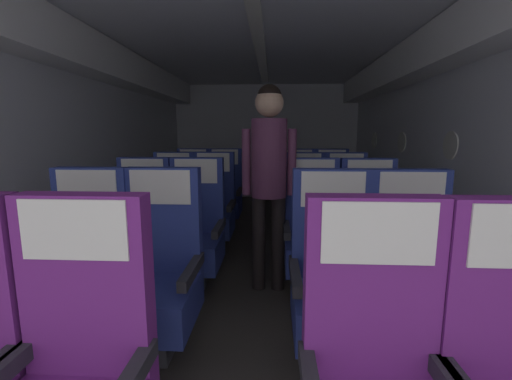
{
  "coord_description": "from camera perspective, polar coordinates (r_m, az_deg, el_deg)",
  "views": [
    {
      "loc": [
        0.17,
        0.39,
        1.28
      ],
      "look_at": [
        0.0,
        3.47,
        0.77
      ],
      "focal_mm": 23.86,
      "sensor_mm": 36.0,
      "label": 1
    }
  ],
  "objects": [
    {
      "name": "seat_d_left_window",
      "position": [
        3.8,
        -13.81,
        -3.36
      ],
      "size": [
        0.47,
        0.51,
        1.08
      ],
      "color": "#38383D",
      "rests_on": "ground"
    },
    {
      "name": "flight_attendant",
      "position": [
        2.7,
        2.19,
        4.0
      ],
      "size": [
        0.43,
        0.28,
        1.65
      ],
      "rotation": [
        0.0,
        0.0,
        3.38
      ],
      "color": "black",
      "rests_on": "ground"
    },
    {
      "name": "seat_c_right_aisle",
      "position": [
        2.9,
        18.48,
        -7.57
      ],
      "size": [
        0.47,
        0.51,
        1.08
      ],
      "color": "#38383D",
      "rests_on": "ground"
    },
    {
      "name": "ground",
      "position": [
        3.49,
        0.09,
        -12.3
      ],
      "size": [
        3.86,
        7.64,
        0.02
      ],
      "primitive_type": "cube",
      "color": "#3D3833"
    },
    {
      "name": "seat_e_left_window",
      "position": [
        4.61,
        -10.59,
        -1.01
      ],
      "size": [
        0.47,
        0.51,
        1.08
      ],
      "color": "#38383D",
      "rests_on": "ground"
    },
    {
      "name": "seat_e_right_window",
      "position": [
        4.51,
        7.07,
        -1.18
      ],
      "size": [
        0.47,
        0.51,
        1.08
      ],
      "color": "#38383D",
      "rests_on": "ground"
    },
    {
      "name": "seat_d_left_aisle",
      "position": [
        3.71,
        -7.25,
        -3.47
      ],
      "size": [
        0.47,
        0.51,
        1.08
      ],
      "color": "#38383D",
      "rests_on": "ground"
    },
    {
      "name": "seat_d_right_aisle",
      "position": [
        3.72,
        14.9,
        -3.66
      ],
      "size": [
        0.47,
        0.51,
        1.08
      ],
      "color": "#38383D",
      "rests_on": "ground"
    },
    {
      "name": "seat_c_left_window",
      "position": [
        3.0,
        -18.65,
        -7.02
      ],
      "size": [
        0.47,
        0.51,
        1.08
      ],
      "color": "#38383D",
      "rests_on": "ground"
    },
    {
      "name": "seat_b_right_aisle",
      "position": [
        2.11,
        24.69,
        -14.39
      ],
      "size": [
        0.47,
        0.51,
        1.08
      ],
      "color": "#38383D",
      "rests_on": "ground"
    },
    {
      "name": "seat_b_left_window",
      "position": [
        2.25,
        -26.75,
        -13.02
      ],
      "size": [
        0.47,
        0.51,
        1.08
      ],
      "color": "#38383D",
      "rests_on": "ground"
    },
    {
      "name": "seat_e_left_aisle",
      "position": [
        4.56,
        -5.32,
        -1.02
      ],
      "size": [
        0.47,
        0.51,
        1.08
      ],
      "color": "#38383D",
      "rests_on": "ground"
    },
    {
      "name": "seat_b_left_aisle",
      "position": [
        2.1,
        -16.0,
        -14.03
      ],
      "size": [
        0.47,
        0.51,
        1.08
      ],
      "color": "#38383D",
      "rests_on": "ground"
    },
    {
      "name": "seat_c_left_aisle",
      "position": [
        2.87,
        -10.19,
        -7.37
      ],
      "size": [
        0.47,
        0.51,
        1.08
      ],
      "color": "#38383D",
      "rests_on": "ground"
    },
    {
      "name": "fuselage_shell",
      "position": [
        3.55,
        0.36,
        15.37
      ],
      "size": [
        3.74,
        7.29,
        2.29
      ],
      "color": "silver",
      "rests_on": "ground"
    },
    {
      "name": "seat_d_right_window",
      "position": [
        3.65,
        8.05,
        -3.69
      ],
      "size": [
        0.47,
        0.51,
        1.08
      ],
      "color": "#38383D",
      "rests_on": "ground"
    },
    {
      "name": "seat_c_right_window",
      "position": [
        2.82,
        9.39,
        -7.68
      ],
      "size": [
        0.47,
        0.51,
        1.08
      ],
      "color": "#38383D",
      "rests_on": "ground"
    },
    {
      "name": "seat_e_right_aisle",
      "position": [
        4.57,
        12.58,
        -1.19
      ],
      "size": [
        0.47,
        0.51,
        1.08
      ],
      "color": "#38383D",
      "rests_on": "ground"
    },
    {
      "name": "seat_b_right_window",
      "position": [
        2.0,
        12.71,
        -15.15
      ],
      "size": [
        0.47,
        0.51,
        1.08
      ],
      "color": "#38383D",
      "rests_on": "ground"
    }
  ]
}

